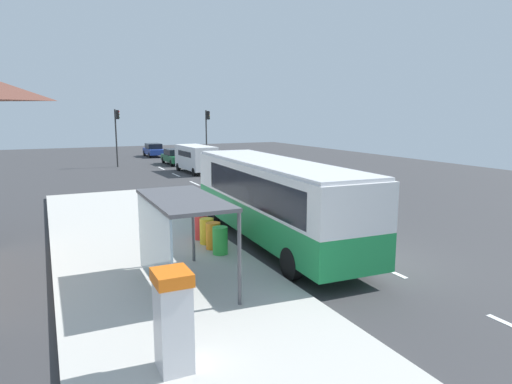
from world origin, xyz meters
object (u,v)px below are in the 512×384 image
at_px(recycling_bin_orange, 213,236).
at_px(bus_shelter, 173,220).
at_px(traffic_light_far_side, 117,129).
at_px(recycling_bin_red, 201,227).
at_px(ticket_machine, 173,320).
at_px(bus, 273,197).
at_px(recycling_bin_green, 220,241).
at_px(sedan_far, 154,150).
at_px(white_van, 196,157).
at_px(sedan_near, 175,156).
at_px(recycling_bin_yellow, 207,231).
at_px(traffic_light_near_side, 207,128).

height_order(recycling_bin_orange, bus_shelter, bus_shelter).
relative_size(traffic_light_far_side, bus_shelter, 1.35).
height_order(recycling_bin_orange, recycling_bin_red, same).
bearing_deg(ticket_machine, traffic_light_far_side, 83.05).
relative_size(bus, recycling_bin_orange, 11.68).
bearing_deg(traffic_light_far_side, bus, -87.24).
xyz_separation_m(bus, recycling_bin_green, (-2.49, -0.91, -1.19)).
relative_size(sedan_far, traffic_light_far_side, 0.82).
xyz_separation_m(white_van, bus_shelter, (-8.61, -24.85, 0.75)).
distance_m(sedan_near, recycling_bin_yellow, 29.01).
bearing_deg(recycling_bin_yellow, sedan_far, 80.19).
bearing_deg(bus_shelter, traffic_light_far_side, 84.12).
relative_size(bus, sedan_far, 2.51).
height_order(bus, white_van, bus).
height_order(recycling_bin_red, bus_shelter, bus_shelter).
bearing_deg(bus, traffic_light_near_side, 75.64).
bearing_deg(traffic_light_far_side, bus_shelter, -95.88).
height_order(sedan_near, sedan_far, same).
bearing_deg(recycling_bin_orange, bus, 4.86).
bearing_deg(bus_shelter, recycling_bin_green, 45.25).
distance_m(sedan_far, recycling_bin_red, 37.46).
relative_size(recycling_bin_green, recycling_bin_orange, 1.00).
height_order(white_van, sedan_far, white_van).
bearing_deg(bus_shelter, recycling_bin_orange, 52.96).
bearing_deg(bus_shelter, bus, 33.77).
relative_size(sedan_near, recycling_bin_yellow, 4.65).
relative_size(bus, recycling_bin_yellow, 11.68).
height_order(recycling_bin_green, recycling_bin_red, same).
height_order(sedan_far, bus_shelter, bus_shelter).
bearing_deg(bus_shelter, recycling_bin_yellow, 58.65).
height_order(white_van, ticket_machine, white_van).
relative_size(bus, recycling_bin_green, 11.68).
height_order(ticket_machine, bus_shelter, bus_shelter).
relative_size(recycling_bin_orange, bus_shelter, 0.24).
relative_size(sedan_far, recycling_bin_green, 4.65).
height_order(ticket_machine, traffic_light_far_side, traffic_light_far_side).
distance_m(white_van, sedan_near, 7.07).
xyz_separation_m(ticket_machine, traffic_light_near_side, (13.01, 35.37, 2.34)).
distance_m(sedan_far, recycling_bin_yellow, 38.15).
bearing_deg(recycling_bin_orange, recycling_bin_green, -90.00).
xyz_separation_m(recycling_bin_orange, bus_shelter, (-2.21, -2.93, 1.44)).
distance_m(sedan_far, traffic_light_near_side, 10.78).
xyz_separation_m(white_van, sedan_far, (0.10, 16.37, -0.55)).
bearing_deg(bus_shelter, sedan_near, 74.73).
bearing_deg(white_van, sedan_near, 89.19).
distance_m(white_van, traffic_light_far_side, 9.25).
bearing_deg(recycling_bin_yellow, white_van, 73.22).
bearing_deg(sedan_near, recycling_bin_green, -102.36).
xyz_separation_m(ticket_machine, bus_shelter, (1.10, 4.07, 0.93)).
bearing_deg(sedan_near, ticket_machine, -105.26).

